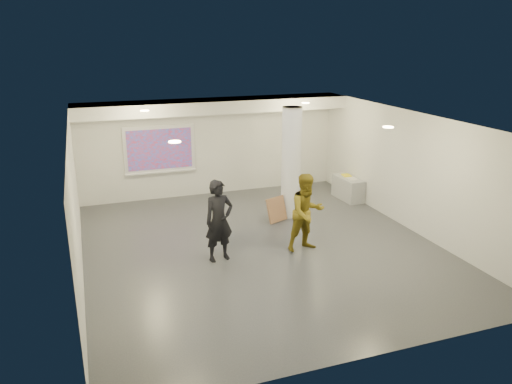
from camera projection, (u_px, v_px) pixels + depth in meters
name	position (u px, v px, depth m)	size (l,w,h in m)	color
floor	(262.00, 247.00, 11.75)	(8.00, 9.00, 0.01)	#393C41
ceiling	(262.00, 121.00, 10.85)	(8.00, 9.00, 0.01)	silver
wall_back	(212.00, 146.00, 15.34)	(8.00, 0.01, 3.00)	silver
wall_front	(368.00, 271.00, 7.25)	(8.00, 0.01, 3.00)	silver
wall_left	(75.00, 206.00, 10.02)	(0.01, 9.00, 3.00)	silver
wall_right	(411.00, 171.00, 12.57)	(0.01, 9.00, 3.00)	silver
soffit_band	(215.00, 106.00, 14.45)	(8.00, 1.10, 0.36)	silver
downlight_nw	(145.00, 111.00, 12.40)	(0.22, 0.22, 0.02)	#F2CF8F
downlight_ne	(305.00, 103.00, 13.80)	(0.22, 0.22, 0.02)	#F2CF8F
downlight_sw	(175.00, 142.00, 8.80)	(0.22, 0.22, 0.02)	#F2CF8F
downlight_se	(388.00, 127.00, 10.21)	(0.22, 0.22, 0.02)	#F2CF8F
column	(291.00, 163.00, 13.39)	(0.52, 0.52, 3.00)	white
projection_screen	(160.00, 150.00, 14.78)	(2.10, 0.13, 1.42)	white
credenza	(348.00, 188.00, 15.11)	(0.48, 1.16, 0.68)	#97999C
papers_stack	(352.00, 179.00, 14.87)	(0.25, 0.32, 0.02)	silver
postit_pad	(346.00, 175.00, 15.20)	(0.23, 0.31, 0.03)	yellow
cardboard_back	(277.00, 209.00, 13.32)	(0.61, 0.06, 0.67)	#8D6243
cardboard_front	(280.00, 209.00, 13.59)	(0.46, 0.05, 0.50)	#8D6243
woman	(219.00, 221.00, 10.86)	(0.67, 0.44, 1.83)	black
man	(307.00, 213.00, 11.37)	(0.89, 0.69, 1.82)	olive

